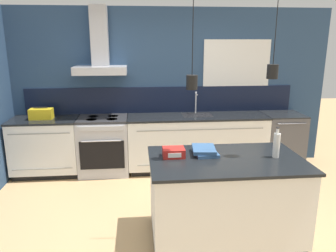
{
  "coord_description": "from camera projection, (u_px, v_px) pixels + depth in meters",
  "views": [
    {
      "loc": [
        -0.42,
        -3.38,
        2.08
      ],
      "look_at": [
        -0.04,
        0.54,
        1.05
      ],
      "focal_mm": 35.0,
      "sensor_mm": 36.0,
      "label": 1
    }
  ],
  "objects": [
    {
      "name": "ground_plane",
      "position": [
        176.0,
        224.0,
        3.82
      ],
      "size": [
        16.0,
        16.0,
        0.0
      ],
      "primitive_type": "plane",
      "color": "tan",
      "rests_on": "ground"
    },
    {
      "name": "wall_back",
      "position": [
        158.0,
        86.0,
        5.4
      ],
      "size": [
        5.6,
        2.37,
        2.6
      ],
      "color": "navy",
      "rests_on": "ground_plane"
    },
    {
      "name": "counter_run_left",
      "position": [
        46.0,
        147.0,
        5.16
      ],
      "size": [
        1.03,
        0.64,
        0.91
      ],
      "color": "black",
      "rests_on": "ground_plane"
    },
    {
      "name": "counter_run_sink",
      "position": [
        197.0,
        142.0,
        5.38
      ],
      "size": [
        2.26,
        0.64,
        1.27
      ],
      "color": "black",
      "rests_on": "ground_plane"
    },
    {
      "name": "oven_range",
      "position": [
        104.0,
        145.0,
        5.24
      ],
      "size": [
        0.78,
        0.66,
        0.91
      ],
      "color": "#B5B5BA",
      "rests_on": "ground_plane"
    },
    {
      "name": "dishwasher",
      "position": [
        281.0,
        140.0,
        5.52
      ],
      "size": [
        0.63,
        0.65,
        0.91
      ],
      "color": "#4C4C51",
      "rests_on": "ground_plane"
    },
    {
      "name": "kitchen_island",
      "position": [
        225.0,
        199.0,
        3.46
      ],
      "size": [
        1.58,
        0.97,
        0.91
      ],
      "color": "black",
      "rests_on": "ground_plane"
    },
    {
      "name": "bottle_on_island",
      "position": [
        276.0,
        145.0,
        3.36
      ],
      "size": [
        0.07,
        0.07,
        0.32
      ],
      "color": "silver",
      "rests_on": "kitchen_island"
    },
    {
      "name": "book_stack",
      "position": [
        205.0,
        151.0,
        3.48
      ],
      "size": [
        0.28,
        0.33,
        0.07
      ],
      "color": "#335684",
      "rests_on": "kitchen_island"
    },
    {
      "name": "red_supply_box",
      "position": [
        174.0,
        152.0,
        3.4
      ],
      "size": [
        0.23,
        0.19,
        0.09
      ],
      "color": "red",
      "rests_on": "kitchen_island"
    },
    {
      "name": "yellow_toolbox",
      "position": [
        41.0,
        114.0,
        5.02
      ],
      "size": [
        0.34,
        0.18,
        0.19
      ],
      "color": "gold",
      "rests_on": "counter_run_left"
    }
  ]
}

